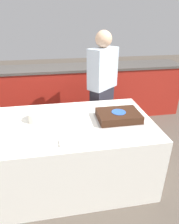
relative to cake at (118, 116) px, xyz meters
The scene contains 8 objects.
ground_plane 0.97m from the cake, behind, with size 14.00×14.00×0.00m, color brown.
back_counter 1.73m from the cake, 110.56° to the left, with size 4.40×0.58×0.92m.
dining_table 0.72m from the cake, behind, with size 1.88×1.00×0.73m.
cake is the anchor object (origin of this frame).
plate_stack 0.83m from the cake, behind, with size 0.20×0.20×0.09m.
side_plate_near_cake 0.33m from the cake, 80.11° to the left, with size 0.21×0.21×0.00m.
utensil_pile 0.65m from the cake, 147.89° to the right, with size 0.14×0.10×0.02m.
person_cutting_cake 0.74m from the cake, 90.00° to the left, with size 0.44×0.41×1.54m.
Camera 1 is at (-0.01, -1.77, 1.71)m, focal length 32.00 mm.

